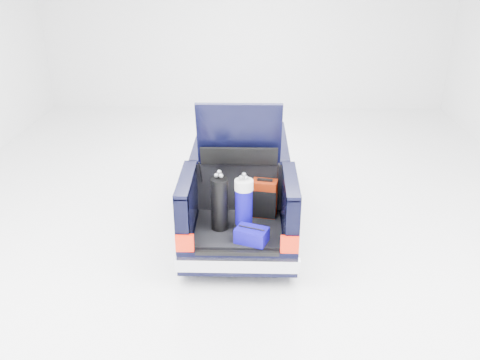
{
  "coord_description": "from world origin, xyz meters",
  "views": [
    {
      "loc": [
        0.19,
        -8.27,
        4.49
      ],
      "look_at": [
        0.0,
        -0.5,
        0.95
      ],
      "focal_mm": 38.0,
      "sensor_mm": 36.0,
      "label": 1
    }
  ],
  "objects_px": {
    "red_suitcase": "(264,199)",
    "black_golf_bag": "(220,203)",
    "car": "(241,180)",
    "blue_golf_bag": "(244,205)",
    "blue_duffel": "(252,235)"
  },
  "relations": [
    {
      "from": "car",
      "to": "red_suitcase",
      "type": "height_order",
      "value": "car"
    },
    {
      "from": "car",
      "to": "blue_duffel",
      "type": "relative_size",
      "value": 8.82
    },
    {
      "from": "black_golf_bag",
      "to": "blue_duffel",
      "type": "relative_size",
      "value": 1.77
    },
    {
      "from": "blue_duffel",
      "to": "black_golf_bag",
      "type": "bearing_deg",
      "value": 162.47
    },
    {
      "from": "blue_golf_bag",
      "to": "blue_duffel",
      "type": "height_order",
      "value": "blue_golf_bag"
    },
    {
      "from": "red_suitcase",
      "to": "black_golf_bag",
      "type": "distance_m",
      "value": 0.82
    },
    {
      "from": "car",
      "to": "black_golf_bag",
      "type": "relative_size",
      "value": 4.98
    },
    {
      "from": "car",
      "to": "blue_golf_bag",
      "type": "bearing_deg",
      "value": -87.11
    },
    {
      "from": "black_golf_bag",
      "to": "car",
      "type": "bearing_deg",
      "value": 72.42
    },
    {
      "from": "black_golf_bag",
      "to": "blue_golf_bag",
      "type": "xyz_separation_m",
      "value": [
        0.36,
        -0.03,
        -0.0
      ]
    },
    {
      "from": "red_suitcase",
      "to": "black_golf_bag",
      "type": "bearing_deg",
      "value": -137.44
    },
    {
      "from": "car",
      "to": "red_suitcase",
      "type": "bearing_deg",
      "value": -71.38
    },
    {
      "from": "black_golf_bag",
      "to": "blue_duffel",
      "type": "xyz_separation_m",
      "value": [
        0.48,
        -0.38,
        -0.32
      ]
    },
    {
      "from": "black_golf_bag",
      "to": "blue_golf_bag",
      "type": "bearing_deg",
      "value": -12.27
    },
    {
      "from": "red_suitcase",
      "to": "blue_duffel",
      "type": "height_order",
      "value": "red_suitcase"
    }
  ]
}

